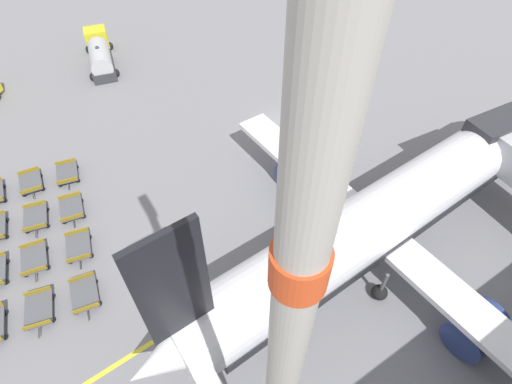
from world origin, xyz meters
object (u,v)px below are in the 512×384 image
baggage_dolly_row_mid_b_col_a (31,182)px  baggage_dolly_row_mid_b_col_b (36,218)px  fuel_tanker_primary (100,56)px  baggage_dolly_row_mid_b_col_c (34,259)px  airplane (384,215)px  baggage_dolly_row_far_col_b (72,209)px  baggage_dolly_row_far_col_d (85,294)px  baggage_dolly_row_far_col_c (79,247)px  baggage_dolly_row_far_col_a (67,173)px  baggage_dolly_row_mid_b_col_d (39,309)px

baggage_dolly_row_mid_b_col_a → baggage_dolly_row_mid_b_col_b: 4.14m
fuel_tanker_primary → baggage_dolly_row_mid_b_col_c: (23.45, -12.56, -0.79)m
airplane → baggage_dolly_row_far_col_b: (-15.07, -17.56, -3.12)m
baggage_dolly_row_far_col_d → baggage_dolly_row_mid_b_col_a: bearing=-176.7°
baggage_dolly_row_mid_b_col_b → baggage_dolly_row_far_col_c: size_ratio=1.00×
airplane → baggage_dolly_row_far_col_a: size_ratio=11.07×
baggage_dolly_row_mid_b_col_a → baggage_dolly_row_mid_b_col_b: (4.10, -0.52, 0.00)m
airplane → baggage_dolly_row_mid_b_col_c: airplane is taller
baggage_dolly_row_far_col_a → baggage_dolly_row_far_col_c: same height
baggage_dolly_row_mid_b_col_b → baggage_dolly_row_mid_b_col_a: bearing=172.7°
baggage_dolly_row_mid_b_col_a → baggage_dolly_row_far_col_c: bearing=9.8°
airplane → baggage_dolly_row_mid_b_col_a: 27.99m
baggage_dolly_row_mid_b_col_c → airplane: bearing=60.7°
baggage_dolly_row_far_col_a → baggage_dolly_row_far_col_b: bearing=-10.7°
baggage_dolly_row_far_col_a → baggage_dolly_row_far_col_c: (7.99, -1.35, 0.00)m
baggage_dolly_row_mid_b_col_b → baggage_dolly_row_mid_b_col_c: size_ratio=1.00×
baggage_dolly_row_mid_b_col_d → baggage_dolly_row_far_col_a: same height
fuel_tanker_primary → baggage_dolly_row_far_col_a: bearing=-27.3°
fuel_tanker_primary → baggage_dolly_row_far_col_a: size_ratio=2.82×
fuel_tanker_primary → baggage_dolly_row_far_col_b: 22.17m
baggage_dolly_row_mid_b_col_b → baggage_dolly_row_far_col_b: bearing=77.6°
baggage_dolly_row_far_col_a → baggage_dolly_row_far_col_d: (11.97, -2.09, 0.00)m
baggage_dolly_row_mid_b_col_c → fuel_tanker_primary: bearing=151.8°
baggage_dolly_row_mid_b_col_b → baggage_dolly_row_far_col_c: bearing=24.2°
baggage_dolly_row_far_col_b → baggage_dolly_row_far_col_d: (7.85, -1.31, 0.00)m
airplane → fuel_tanker_primary: (-35.28, -8.48, -2.33)m
baggage_dolly_row_mid_b_col_a → baggage_dolly_row_far_col_c: (8.54, 1.47, 0.00)m
baggage_dolly_row_far_col_a → baggage_dolly_row_far_col_b: same height
baggage_dolly_row_far_col_a → baggage_dolly_row_mid_b_col_a: bearing=-101.1°
baggage_dolly_row_mid_b_col_c → baggage_dolly_row_far_col_c: 2.98m
baggage_dolly_row_mid_b_col_a → baggage_dolly_row_mid_b_col_b: size_ratio=0.99×
baggage_dolly_row_mid_b_col_c → baggage_dolly_row_far_col_d: same height
fuel_tanker_primary → baggage_dolly_row_far_col_c: (24.08, -9.65, -0.79)m
baggage_dolly_row_far_col_c → baggage_dolly_row_mid_b_col_b: bearing=-155.8°
baggage_dolly_row_mid_b_col_c → baggage_dolly_row_far_col_c: same height
fuel_tanker_primary → baggage_dolly_row_mid_b_col_c: size_ratio=2.83×
airplane → baggage_dolly_row_far_col_b: airplane is taller
baggage_dolly_row_mid_b_col_c → baggage_dolly_row_far_col_b: size_ratio=1.00×
baggage_dolly_row_mid_b_col_c → baggage_dolly_row_far_col_d: size_ratio=1.00×
baggage_dolly_row_mid_b_col_c → baggage_dolly_row_far_col_b: bearing=132.9°
baggage_dolly_row_mid_b_col_a → baggage_dolly_row_far_col_d: 12.54m
baggage_dolly_row_far_col_d → baggage_dolly_row_far_col_b: bearing=170.5°
baggage_dolly_row_mid_b_col_b → baggage_dolly_row_mid_b_col_c: same height
baggage_dolly_row_far_col_a → baggage_dolly_row_far_col_d: 12.15m
baggage_dolly_row_mid_b_col_a → baggage_dolly_row_far_col_d: same height
fuel_tanker_primary → airplane: bearing=13.5°
baggage_dolly_row_mid_b_col_d → baggage_dolly_row_far_col_b: (-7.33, 4.09, 0.00)m
baggage_dolly_row_mid_b_col_a → baggage_dolly_row_far_col_c: same height
baggage_dolly_row_mid_b_col_b → baggage_dolly_row_far_col_b: 2.63m
airplane → baggage_dolly_row_far_col_c: airplane is taller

